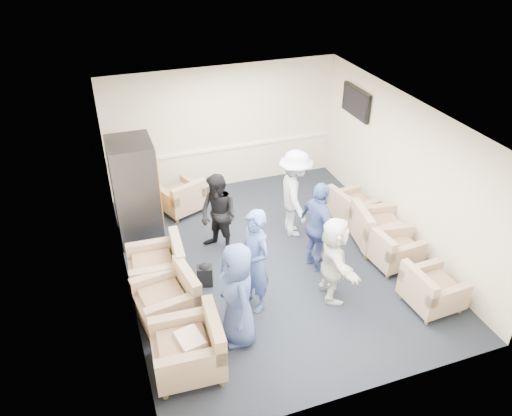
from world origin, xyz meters
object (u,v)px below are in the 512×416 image
object	(u,v)px
armchair_right_far	(350,208)
vending_machine	(136,191)
person_mid_right	(318,227)
armchair_corner	(182,198)
armchair_right_midfar	(376,230)
person_back_left	(219,215)
person_front_left	(237,295)
armchair_left_mid	(170,300)
person_back_right	(295,194)
armchair_right_near	(430,291)
person_front_right	(334,259)
armchair_left_far	(160,268)
armchair_right_midnear	(391,249)
armchair_left_near	(192,349)
person_mid_left	(254,261)

from	to	relation	value
armchair_right_far	vending_machine	bearing A→B (deg)	70.19
person_mid_right	armchair_corner	bearing A→B (deg)	28.23
armchair_right_midfar	person_back_left	world-z (taller)	person_back_left
person_front_left	person_mid_right	world-z (taller)	person_mid_right
armchair_left_mid	armchair_right_far	distance (m)	4.17
armchair_right_far	person_back_right	distance (m)	1.34
person_back_left	vending_machine	bearing A→B (deg)	-159.50
armchair_right_near	armchair_right_midfar	world-z (taller)	armchair_right_midfar
armchair_corner	person_front_right	bearing A→B (deg)	94.91
armchair_left_far	person_mid_right	size ratio (longest dim) A/B	0.56
armchair_right_midnear	armchair_corner	world-z (taller)	armchair_corner
person_front_left	person_back_right	xyz separation A→B (m)	(1.83, 2.26, 0.04)
armchair_right_far	armchair_left_far	bearing A→B (deg)	92.62
person_mid_right	person_front_right	bearing A→B (deg)	166.02
armchair_right_midnear	person_back_left	size ratio (longest dim) A/B	0.55
armchair_right_far	person_mid_right	bearing A→B (deg)	123.89
armchair_corner	person_back_right	distance (m)	2.42
vending_machine	armchair_right_far	bearing A→B (deg)	-12.18
armchair_right_midfar	armchair_left_near	bearing A→B (deg)	122.64
armchair_left_near	armchair_left_far	size ratio (longest dim) A/B	1.04
armchair_right_near	person_front_right	bearing A→B (deg)	58.06
person_back_left	armchair_corner	bearing A→B (deg)	160.47
armchair_right_midfar	person_back_right	distance (m)	1.63
armchair_left_far	person_mid_right	bearing A→B (deg)	84.08
armchair_right_near	armchair_right_midnear	world-z (taller)	same
person_front_left	person_mid_left	world-z (taller)	person_mid_left
armchair_left_far	person_mid_left	size ratio (longest dim) A/B	0.54
armchair_right_midnear	armchair_right_far	xyz separation A→B (m)	(0.00, 1.47, -0.01)
person_front_left	person_front_right	distance (m)	1.74
armchair_right_far	person_mid_right	xyz separation A→B (m)	(-1.26, -1.12, 0.52)
person_mid_left	armchair_left_mid	bearing A→B (deg)	-115.38
armchair_left_near	person_front_left	bearing A→B (deg)	117.42
person_mid_left	armchair_right_midnear	bearing A→B (deg)	76.84
vending_machine	person_back_right	bearing A→B (deg)	-17.38
person_front_left	person_back_left	bearing A→B (deg)	169.58
armchair_corner	person_back_left	bearing A→B (deg)	80.49
armchair_left_far	armchair_right_far	size ratio (longest dim) A/B	1.09
armchair_right_far	person_back_right	xyz separation A→B (m)	(-1.22, -0.01, 0.56)
armchair_left_far	armchair_corner	bearing A→B (deg)	162.18
armchair_right_midnear	armchair_right_far	size ratio (longest dim) A/B	0.98
armchair_left_mid	person_front_right	size ratio (longest dim) A/B	0.67
armchair_left_near	person_front_left	size ratio (longest dim) A/B	0.59
armchair_right_midfar	armchair_right_far	world-z (taller)	armchair_right_midfar
armchair_left_mid	person_mid_right	xyz separation A→B (m)	(2.62, 0.39, 0.48)
armchair_right_midfar	person_front_left	world-z (taller)	person_front_left
person_back_right	armchair_right_near	bearing A→B (deg)	-146.02
armchair_left_far	armchair_right_midnear	size ratio (longest dim) A/B	1.10
person_back_right	armchair_corner	bearing A→B (deg)	61.09
armchair_corner	person_back_left	world-z (taller)	person_back_left
armchair_left_far	person_front_left	world-z (taller)	person_front_left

